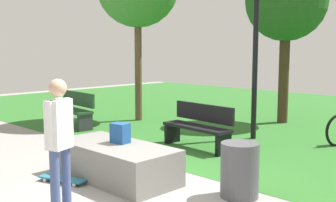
{
  "coord_description": "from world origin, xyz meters",
  "views": [
    {
      "loc": [
        4.41,
        -3.92,
        2.08
      ],
      "look_at": [
        -0.74,
        1.33,
        1.14
      ],
      "focal_mm": 45.01,
      "sensor_mm": 36.0,
      "label": 1
    }
  ],
  "objects_px": {
    "concrete_ledge": "(116,162)",
    "park_bench_center_lawn": "(73,109)",
    "lamp_post": "(256,22)",
    "trash_bin": "(240,170)",
    "skater_watching": "(59,135)",
    "skateboard_by_ledge": "(63,179)",
    "tree_leaning_ash": "(286,1)",
    "park_bench_near_lamppost": "(199,125)",
    "backpack_on_ledge": "(120,133)"
  },
  "relations": [
    {
      "from": "concrete_ledge",
      "to": "park_bench_center_lawn",
      "type": "xyz_separation_m",
      "value": [
        -4.3,
        2.02,
        0.2
      ]
    },
    {
      "from": "lamp_post",
      "to": "trash_bin",
      "type": "bearing_deg",
      "value": -59.81
    },
    {
      "from": "skater_watching",
      "to": "trash_bin",
      "type": "height_order",
      "value": "skater_watching"
    },
    {
      "from": "skateboard_by_ledge",
      "to": "concrete_ledge",
      "type": "bearing_deg",
      "value": 58.83
    },
    {
      "from": "tree_leaning_ash",
      "to": "trash_bin",
      "type": "bearing_deg",
      "value": -66.04
    },
    {
      "from": "park_bench_near_lamppost",
      "to": "trash_bin",
      "type": "distance_m",
      "value": 2.9
    },
    {
      "from": "skateboard_by_ledge",
      "to": "park_bench_near_lamppost",
      "type": "distance_m",
      "value": 3.23
    },
    {
      "from": "skateboard_by_ledge",
      "to": "backpack_on_ledge",
      "type": "bearing_deg",
      "value": 64.14
    },
    {
      "from": "skater_watching",
      "to": "lamp_post",
      "type": "relative_size",
      "value": 0.39
    },
    {
      "from": "park_bench_near_lamppost",
      "to": "concrete_ledge",
      "type": "bearing_deg",
      "value": -81.08
    },
    {
      "from": "backpack_on_ledge",
      "to": "tree_leaning_ash",
      "type": "height_order",
      "value": "tree_leaning_ash"
    },
    {
      "from": "skater_watching",
      "to": "trash_bin",
      "type": "relative_size",
      "value": 2.21
    },
    {
      "from": "backpack_on_ledge",
      "to": "skateboard_by_ledge",
      "type": "bearing_deg",
      "value": 56.2
    },
    {
      "from": "skater_watching",
      "to": "park_bench_center_lawn",
      "type": "xyz_separation_m",
      "value": [
        -4.88,
        3.36,
        -0.51
      ]
    },
    {
      "from": "skateboard_by_ledge",
      "to": "park_bench_near_lamppost",
      "type": "relative_size",
      "value": 0.5
    },
    {
      "from": "skateboard_by_ledge",
      "to": "trash_bin",
      "type": "bearing_deg",
      "value": 31.39
    },
    {
      "from": "park_bench_near_lamppost",
      "to": "tree_leaning_ash",
      "type": "height_order",
      "value": "tree_leaning_ash"
    },
    {
      "from": "skateboard_by_ledge",
      "to": "park_bench_center_lawn",
      "type": "bearing_deg",
      "value": 144.89
    },
    {
      "from": "tree_leaning_ash",
      "to": "park_bench_center_lawn",
      "type": "bearing_deg",
      "value": -129.53
    },
    {
      "from": "backpack_on_ledge",
      "to": "park_bench_near_lamppost",
      "type": "relative_size",
      "value": 0.2
    },
    {
      "from": "trash_bin",
      "to": "skateboard_by_ledge",
      "type": "bearing_deg",
      "value": -148.61
    },
    {
      "from": "skateboard_by_ledge",
      "to": "tree_leaning_ash",
      "type": "relative_size",
      "value": 0.18
    },
    {
      "from": "skater_watching",
      "to": "park_bench_near_lamppost",
      "type": "distance_m",
      "value": 4.0
    },
    {
      "from": "concrete_ledge",
      "to": "park_bench_near_lamppost",
      "type": "distance_m",
      "value": 2.54
    },
    {
      "from": "backpack_on_ledge",
      "to": "skater_watching",
      "type": "xyz_separation_m",
      "value": [
        0.61,
        -1.46,
        0.27
      ]
    },
    {
      "from": "concrete_ledge",
      "to": "skateboard_by_ledge",
      "type": "height_order",
      "value": "concrete_ledge"
    },
    {
      "from": "park_bench_center_lawn",
      "to": "lamp_post",
      "type": "xyz_separation_m",
      "value": [
        4.22,
        2.05,
        2.16
      ]
    },
    {
      "from": "concrete_ledge",
      "to": "trash_bin",
      "type": "xyz_separation_m",
      "value": [
        1.88,
        0.7,
        0.11
      ]
    },
    {
      "from": "park_bench_center_lawn",
      "to": "lamp_post",
      "type": "distance_m",
      "value": 5.16
    },
    {
      "from": "skater_watching",
      "to": "park_bench_center_lawn",
      "type": "relative_size",
      "value": 1.04
    },
    {
      "from": "concrete_ledge",
      "to": "skater_watching",
      "type": "relative_size",
      "value": 1.24
    },
    {
      "from": "tree_leaning_ash",
      "to": "trash_bin",
      "type": "distance_m",
      "value": 6.91
    },
    {
      "from": "park_bench_center_lawn",
      "to": "tree_leaning_ash",
      "type": "bearing_deg",
      "value": 50.47
    },
    {
      "from": "skateboard_by_ledge",
      "to": "park_bench_center_lawn",
      "type": "distance_m",
      "value": 4.76
    },
    {
      "from": "backpack_on_ledge",
      "to": "park_bench_center_lawn",
      "type": "height_order",
      "value": "park_bench_center_lawn"
    },
    {
      "from": "park_bench_center_lawn",
      "to": "skateboard_by_ledge",
      "type": "bearing_deg",
      "value": -35.11
    },
    {
      "from": "skateboard_by_ledge",
      "to": "trash_bin",
      "type": "height_order",
      "value": "trash_bin"
    },
    {
      "from": "skater_watching",
      "to": "park_bench_near_lamppost",
      "type": "bearing_deg",
      "value": 104.21
    },
    {
      "from": "skater_watching",
      "to": "park_bench_center_lawn",
      "type": "height_order",
      "value": "skater_watching"
    },
    {
      "from": "tree_leaning_ash",
      "to": "skateboard_by_ledge",
      "type": "bearing_deg",
      "value": -88.07
    },
    {
      "from": "park_bench_near_lamppost",
      "to": "lamp_post",
      "type": "xyz_separation_m",
      "value": [
        0.31,
        1.57,
        2.16
      ]
    },
    {
      "from": "tree_leaning_ash",
      "to": "lamp_post",
      "type": "bearing_deg",
      "value": -76.1
    },
    {
      "from": "park_bench_near_lamppost",
      "to": "backpack_on_ledge",
      "type": "bearing_deg",
      "value": -81.24
    },
    {
      "from": "lamp_post",
      "to": "trash_bin",
      "type": "height_order",
      "value": "lamp_post"
    },
    {
      "from": "concrete_ledge",
      "to": "skater_watching",
      "type": "bearing_deg",
      "value": -66.61
    },
    {
      "from": "park_bench_near_lamppost",
      "to": "skater_watching",
      "type": "bearing_deg",
      "value": -75.79
    },
    {
      "from": "concrete_ledge",
      "to": "park_bench_near_lamppost",
      "type": "height_order",
      "value": "park_bench_near_lamppost"
    },
    {
      "from": "park_bench_near_lamppost",
      "to": "tree_leaning_ash",
      "type": "distance_m",
      "value": 4.84
    },
    {
      "from": "backpack_on_ledge",
      "to": "skateboard_by_ledge",
      "type": "xyz_separation_m",
      "value": [
        -0.4,
        -0.83,
        -0.65
      ]
    },
    {
      "from": "tree_leaning_ash",
      "to": "backpack_on_ledge",
      "type": "bearing_deg",
      "value": -84.19
    }
  ]
}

